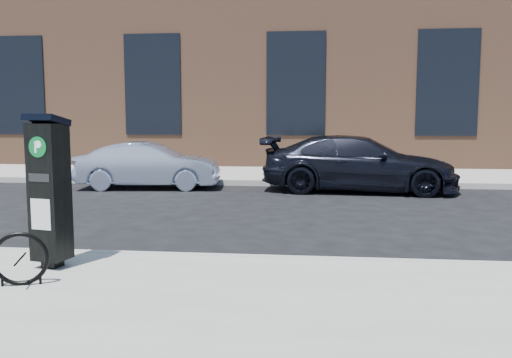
# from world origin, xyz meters

# --- Properties ---
(ground) EXTENTS (120.00, 120.00, 0.00)m
(ground) POSITION_xyz_m (0.00, 0.00, 0.00)
(ground) COLOR black
(ground) RESTS_ON ground
(sidewalk_far) EXTENTS (60.00, 12.00, 0.15)m
(sidewalk_far) POSITION_xyz_m (0.00, 14.00, 0.07)
(sidewalk_far) COLOR gray
(sidewalk_far) RESTS_ON ground
(curb_near) EXTENTS (60.00, 0.12, 0.16)m
(curb_near) POSITION_xyz_m (0.00, -0.02, 0.07)
(curb_near) COLOR #9E9B93
(curb_near) RESTS_ON ground
(curb_far) EXTENTS (60.00, 0.12, 0.16)m
(curb_far) POSITION_xyz_m (0.00, 8.02, 0.07)
(curb_far) COLOR #9E9B93
(curb_far) RESTS_ON ground
(building) EXTENTS (28.00, 10.05, 8.25)m
(building) POSITION_xyz_m (-0.00, 17.00, 4.15)
(building) COLOR brown
(building) RESTS_ON ground
(parking_kiosk) EXTENTS (0.48, 0.44, 1.79)m
(parking_kiosk) POSITION_xyz_m (-2.37, -0.77, 1.07)
(parking_kiosk) COLOR black
(parking_kiosk) RESTS_ON sidewalk_near
(bike_rack) EXTENTS (0.56, 0.22, 0.57)m
(bike_rack) POSITION_xyz_m (-2.36, -1.48, 0.43)
(bike_rack) COLOR black
(bike_rack) RESTS_ON sidewalk_near
(car_silver) EXTENTS (3.82, 1.67, 1.22)m
(car_silver) POSITION_xyz_m (-3.69, 7.18, 0.61)
(car_silver) COLOR #939FBB
(car_silver) RESTS_ON ground
(car_dark) EXTENTS (5.01, 2.31, 1.42)m
(car_dark) POSITION_xyz_m (1.80, 7.23, 0.71)
(car_dark) COLOR black
(car_dark) RESTS_ON ground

